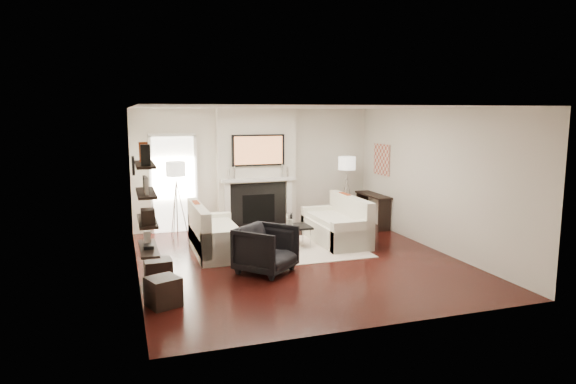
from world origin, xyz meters
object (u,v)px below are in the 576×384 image
object	(u,v)px
loveseat_right_base	(335,232)
lamp_right_shade	(347,163)
lamp_left_shade	(176,169)
ottoman_near	(158,272)
loveseat_left_base	(217,242)
coffee_table	(282,228)
armchair	(266,247)

from	to	relation	value
loveseat_right_base	lamp_right_shade	distance (m)	2.10
lamp_right_shade	loveseat_right_base	bearing A→B (deg)	-121.86
lamp_left_shade	ottoman_near	bearing A→B (deg)	-101.58
ottoman_near	lamp_right_shade	bearing A→B (deg)	33.64
loveseat_left_base	loveseat_right_base	bearing A→B (deg)	1.29
coffee_table	lamp_left_shade	bearing A→B (deg)	139.83
loveseat_right_base	armchair	distance (m)	2.40
lamp_right_shade	ottoman_near	bearing A→B (deg)	-146.36
loveseat_left_base	armchair	size ratio (longest dim) A/B	2.12
lamp_left_shade	lamp_right_shade	world-z (taller)	same
loveseat_left_base	coffee_table	size ratio (longest dim) A/B	1.64
loveseat_right_base	ottoman_near	xyz separation A→B (m)	(-3.62, -1.57, -0.01)
loveseat_left_base	coffee_table	world-z (taller)	same
loveseat_right_base	lamp_right_shade	bearing A→B (deg)	58.14
lamp_right_shade	loveseat_left_base	bearing A→B (deg)	-155.82
armchair	lamp_right_shade	bearing A→B (deg)	4.35
coffee_table	lamp_right_shade	bearing A→B (deg)	36.73
armchair	lamp_left_shade	xyz separation A→B (m)	(-1.12, 2.93, 1.02)
loveseat_right_base	lamp_right_shade	world-z (taller)	lamp_right_shade
lamp_left_shade	ottoman_near	distance (m)	3.33
loveseat_left_base	lamp_left_shade	size ratio (longest dim) A/B	4.50
armchair	lamp_right_shade	xyz separation A→B (m)	(2.78, 2.91, 1.02)
armchair	ottoman_near	size ratio (longest dim) A/B	2.13
loveseat_left_base	coffee_table	xyz separation A→B (m)	(1.27, -0.04, 0.19)
loveseat_left_base	lamp_right_shade	distance (m)	3.86
loveseat_left_base	ottoman_near	distance (m)	1.92
coffee_table	lamp_left_shade	distance (m)	2.63
loveseat_left_base	lamp_right_shade	bearing A→B (deg)	24.18
lamp_left_shade	lamp_right_shade	xyz separation A→B (m)	(3.90, -0.02, 0.00)
armchair	ottoman_near	distance (m)	1.76
lamp_right_shade	coffee_table	bearing A→B (deg)	-143.27
ottoman_near	armchair	bearing A→B (deg)	3.21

